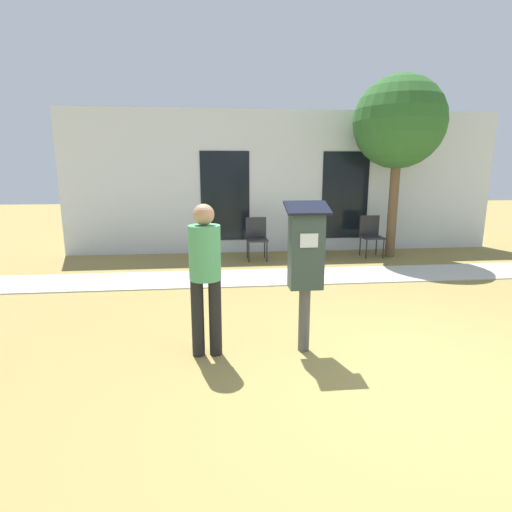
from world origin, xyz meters
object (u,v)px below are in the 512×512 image
object	(u,v)px
person_standing	(205,269)
parking_meter	(306,258)
outdoor_chair_right	(371,233)
outdoor_chair_middle	(312,232)
outdoor_chair_left	(256,235)

from	to	relation	value
person_standing	parking_meter	bearing A→B (deg)	-20.84
person_standing	outdoor_chair_right	distance (m)	5.75
parking_meter	outdoor_chair_middle	bearing A→B (deg)	75.18
parking_meter	outdoor_chair_middle	xyz separation A→B (m)	(1.25, 4.71, -0.49)
parking_meter	person_standing	world-z (taller)	parking_meter
outdoor_chair_middle	parking_meter	bearing A→B (deg)	-93.69
outdoor_chair_right	outdoor_chair_middle	bearing A→B (deg)	158.53
person_standing	outdoor_chair_left	distance (m)	4.58
outdoor_chair_left	outdoor_chair_middle	size ratio (longest dim) A/B	1.00
outdoor_chair_middle	outdoor_chair_right	bearing A→B (deg)	2.39
person_standing	outdoor_chair_left	world-z (taller)	person_standing
outdoor_chair_left	outdoor_chair_right	world-z (taller)	same
outdoor_chair_right	person_standing	bearing A→B (deg)	-140.97
outdoor_chair_left	outdoor_chair_right	bearing A→B (deg)	-11.34
outdoor_chair_middle	outdoor_chair_right	size ratio (longest dim) A/B	1.00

